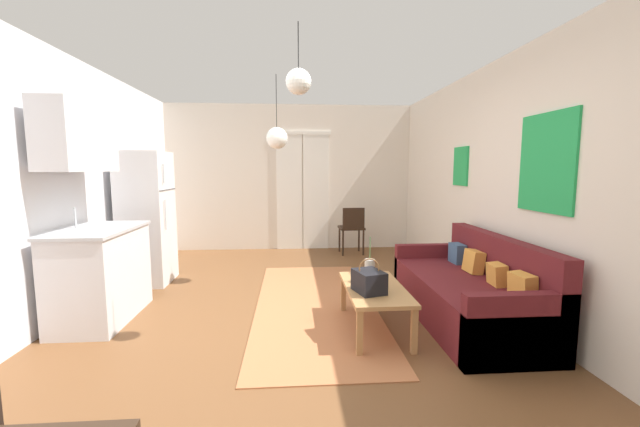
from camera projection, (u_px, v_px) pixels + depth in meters
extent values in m
cube|color=brown|center=(290.00, 335.00, 3.57)|extent=(5.05, 7.89, 0.10)
cube|color=silver|center=(290.00, 178.00, 7.07)|extent=(4.65, 0.10, 2.66)
cube|color=white|center=(289.00, 193.00, 7.04)|extent=(0.47, 0.02, 2.11)
cube|color=white|center=(316.00, 192.00, 7.07)|extent=(0.47, 0.02, 2.11)
cube|color=white|center=(302.00, 133.00, 6.93)|extent=(1.04, 0.03, 0.06)
cube|color=silver|center=(531.00, 187.00, 3.58)|extent=(0.10, 7.49, 2.66)
cube|color=green|center=(546.00, 163.00, 3.26)|extent=(0.02, 0.71, 0.85)
cube|color=green|center=(461.00, 166.00, 4.91)|extent=(0.02, 0.39, 0.50)
cube|color=silver|center=(21.00, 189.00, 3.24)|extent=(0.10, 7.49, 2.66)
cube|color=orange|center=(74.00, 141.00, 3.94)|extent=(0.02, 0.32, 0.40)
cube|color=#B26B42|center=(315.00, 304.00, 4.21)|extent=(1.28, 3.17, 0.01)
cube|color=#5B191E|center=(463.00, 300.00, 3.74)|extent=(0.86, 1.93, 0.43)
cube|color=#5B191E|center=(499.00, 279.00, 3.75)|extent=(0.15, 1.93, 0.84)
cube|color=#5B191E|center=(518.00, 331.00, 2.83)|extent=(0.86, 0.11, 0.59)
cube|color=#5B191E|center=(430.00, 268.00, 4.64)|extent=(0.86, 0.11, 0.59)
cube|color=gold|center=(522.00, 287.00, 3.11)|extent=(0.16, 0.23, 0.23)
cube|color=gold|center=(497.00, 275.00, 3.51)|extent=(0.15, 0.21, 0.21)
cube|color=gold|center=(474.00, 261.00, 3.94)|extent=(0.15, 0.23, 0.24)
cube|color=#3D5B7F|center=(457.00, 253.00, 4.33)|extent=(0.13, 0.22, 0.22)
cube|color=#B27F4C|center=(375.00, 288.00, 3.52)|extent=(0.53, 1.04, 0.04)
cube|color=#B27F4C|center=(360.00, 333.00, 3.05)|extent=(0.05, 0.05, 0.38)
cube|color=#B27F4C|center=(414.00, 331.00, 3.08)|extent=(0.05, 0.05, 0.38)
cube|color=#B27F4C|center=(343.00, 294.00, 4.01)|extent=(0.05, 0.05, 0.38)
cube|color=#B27F4C|center=(385.00, 293.00, 4.04)|extent=(0.05, 0.05, 0.38)
cylinder|color=beige|center=(370.00, 271.00, 3.64)|extent=(0.10, 0.10, 0.22)
cylinder|color=#477F42|center=(370.00, 248.00, 3.62)|extent=(0.01, 0.01, 0.22)
cube|color=black|center=(369.00, 281.00, 3.35)|extent=(0.29, 0.34, 0.19)
torus|color=brown|center=(369.00, 269.00, 3.34)|extent=(0.19, 0.01, 0.19)
cube|color=white|center=(147.00, 218.00, 4.96)|extent=(0.56, 0.66, 1.72)
cube|color=#4C4C51|center=(168.00, 190.00, 4.94)|extent=(0.01, 0.63, 0.01)
cylinder|color=#B7BABF|center=(164.00, 174.00, 4.74)|extent=(0.02, 0.02, 0.24)
cylinder|color=#B7BABF|center=(166.00, 215.00, 4.80)|extent=(0.02, 0.02, 0.38)
cube|color=silver|center=(101.00, 276.00, 3.77)|extent=(0.57, 1.05, 0.89)
cube|color=#B7BABF|center=(98.00, 230.00, 3.71)|extent=(0.60, 1.08, 0.03)
cube|color=#999BA0|center=(100.00, 234.00, 3.76)|extent=(0.36, 0.40, 0.10)
cylinder|color=#B7BABF|center=(75.00, 218.00, 3.73)|extent=(0.02, 0.02, 0.20)
cube|color=silver|center=(78.00, 138.00, 3.60)|extent=(0.32, 0.95, 0.64)
cylinder|color=black|center=(359.00, 239.00, 6.94)|extent=(0.03, 0.03, 0.45)
cylinder|color=black|center=(339.00, 239.00, 6.89)|extent=(0.03, 0.03, 0.45)
cylinder|color=black|center=(363.00, 242.00, 6.60)|extent=(0.03, 0.03, 0.45)
cylinder|color=black|center=(343.00, 243.00, 6.56)|extent=(0.03, 0.03, 0.45)
cube|color=black|center=(351.00, 228.00, 6.72)|extent=(0.44, 0.42, 0.04)
cube|color=black|center=(354.00, 218.00, 6.52)|extent=(0.38, 0.05, 0.36)
cylinder|color=black|center=(298.00, 45.00, 3.03)|extent=(0.01, 0.01, 0.36)
sphere|color=white|center=(299.00, 82.00, 3.06)|extent=(0.21, 0.21, 0.21)
cylinder|color=black|center=(276.00, 101.00, 4.73)|extent=(0.01, 0.01, 0.64)
sphere|color=white|center=(277.00, 138.00, 4.78)|extent=(0.27, 0.27, 0.27)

